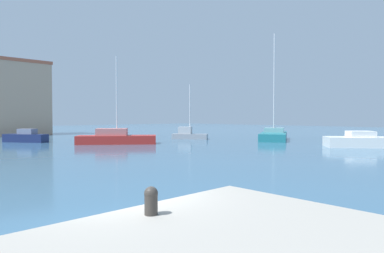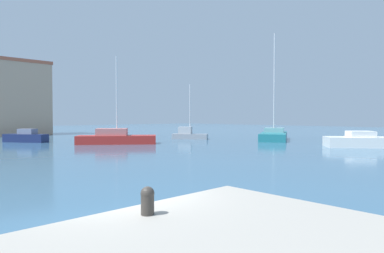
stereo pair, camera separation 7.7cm
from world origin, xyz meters
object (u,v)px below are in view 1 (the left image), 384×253
at_px(sailboat_grey_distant_east, 189,134).
at_px(mooring_bollard, 151,200).
at_px(sailboat_red_far_left, 116,138).
at_px(sailboat_teal_inner_mooring, 274,135).
at_px(motorboat_white_behind_lamppost, 370,141).
at_px(motorboat_navy_mid_harbor, 26,137).

bearing_deg(sailboat_grey_distant_east, mooring_bollard, -134.21).
xyz_separation_m(sailboat_red_far_left, sailboat_teal_inner_mooring, (17.32, -8.03, -0.05)).
xyz_separation_m(sailboat_grey_distant_east, motorboat_white_behind_lamppost, (4.37, -20.16, -0.06)).
bearing_deg(sailboat_grey_distant_east, motorboat_white_behind_lamppost, -77.76).
xyz_separation_m(motorboat_navy_mid_harbor, motorboat_white_behind_lamppost, (21.13, -28.92, -0.01)).
relative_size(mooring_bollard, motorboat_navy_mid_harbor, 0.10).
relative_size(sailboat_grey_distant_east, motorboat_white_behind_lamppost, 0.87).
distance_m(mooring_bollard, sailboat_red_far_left, 30.44).
distance_m(mooring_bollard, sailboat_grey_distant_east, 37.17).
height_order(mooring_bollard, motorboat_navy_mid_harbor, mooring_bollard).
relative_size(mooring_bollard, sailboat_red_far_left, 0.06).
xyz_separation_m(motorboat_navy_mid_harbor, sailboat_grey_distant_east, (16.76, -8.76, 0.05)).
distance_m(sailboat_red_far_left, motorboat_navy_mid_harbor, 10.86).
bearing_deg(motorboat_white_behind_lamppost, sailboat_grey_distant_east, 102.24).
bearing_deg(motorboat_white_behind_lamppost, sailboat_teal_inner_mooring, 79.34).
bearing_deg(sailboat_teal_inner_mooring, motorboat_white_behind_lamppost, -100.66).
height_order(sailboat_grey_distant_east, sailboat_teal_inner_mooring, sailboat_teal_inner_mooring).
distance_m(motorboat_navy_mid_harbor, motorboat_white_behind_lamppost, 35.82).
bearing_deg(sailboat_teal_inner_mooring, sailboat_red_far_left, 155.12).
relative_size(mooring_bollard, sailboat_grey_distant_east, 0.07).
height_order(sailboat_red_far_left, motorboat_white_behind_lamppost, sailboat_red_far_left).
bearing_deg(motorboat_white_behind_lamppost, mooring_bollard, -167.94).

